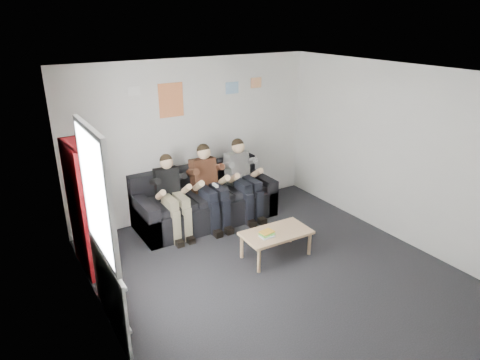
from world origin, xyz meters
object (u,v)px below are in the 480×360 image
object	(u,v)px
person_left	(173,196)
person_middle	(210,187)
sofa	(205,202)
person_right	(243,179)
bookshelf	(87,208)
coffee_table	(276,235)

from	to	relation	value
person_left	person_middle	xyz separation A→B (m)	(0.66, -0.00, 0.02)
sofa	person_middle	bearing A→B (deg)	-90.00
sofa	person_right	world-z (taller)	person_right
person_middle	person_right	distance (m)	0.66
bookshelf	person_left	world-z (taller)	bookshelf
person_middle	sofa	bearing A→B (deg)	90.94
coffee_table	person_right	world-z (taller)	person_right
sofa	person_left	size ratio (longest dim) A/B	1.80
person_left	person_middle	size ratio (longest dim) A/B	0.96
sofa	person_left	world-z (taller)	person_left
coffee_table	person_middle	world-z (taller)	person_middle
coffee_table	person_right	xyz separation A→B (m)	(0.32, 1.41, 0.34)
coffee_table	person_middle	bearing A→B (deg)	103.47
sofa	bookshelf	bearing A→B (deg)	-166.40
sofa	person_right	distance (m)	0.78
sofa	person_middle	size ratio (longest dim) A/B	1.72
sofa	person_middle	distance (m)	0.42
coffee_table	person_right	distance (m)	1.49
person_right	coffee_table	bearing A→B (deg)	-109.65
sofa	person_right	bearing A→B (deg)	-17.57
bookshelf	coffee_table	size ratio (longest dim) A/B	1.82
sofa	person_right	xyz separation A→B (m)	(0.66, -0.21, 0.36)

